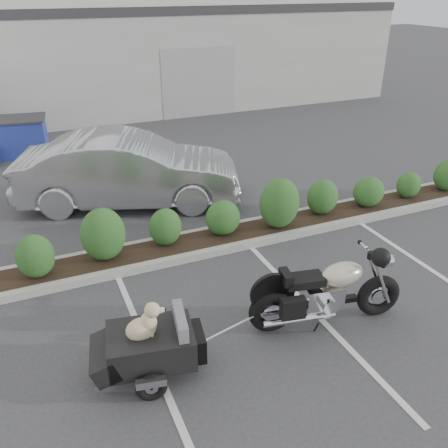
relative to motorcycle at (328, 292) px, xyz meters
name	(u,v)px	position (x,y,z in m)	size (l,w,h in m)	color
ground	(233,312)	(-1.21, 0.82, -0.57)	(90.00, 90.00, 0.00)	#38383A
planter_kerb	(233,236)	(-0.21, 3.02, -0.50)	(12.00, 1.00, 0.15)	#9E9E93
building	(72,53)	(-1.21, 17.82, 1.43)	(26.00, 10.00, 4.00)	#9EA099
motorcycle	(328,292)	(0.00, 0.00, 0.00)	(2.48, 1.02, 1.43)	black
pet_trailer	(150,345)	(-2.78, 0.03, -0.07)	(2.01, 1.15, 1.18)	black
sedan	(129,170)	(-1.69, 5.67, 0.27)	(1.78, 5.11, 1.68)	#BBBBC3
dumpster	(17,137)	(-3.99, 10.57, 0.01)	(1.89, 1.43, 1.14)	navy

